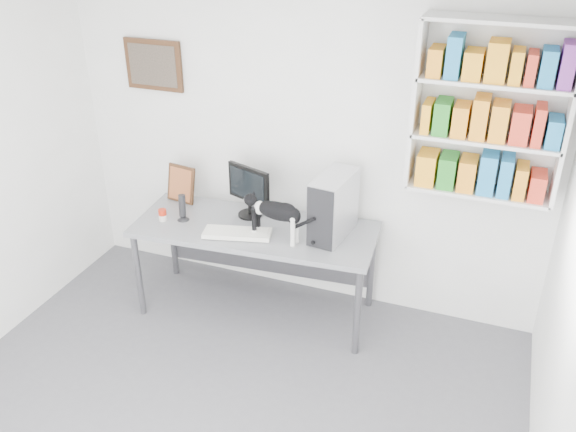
{
  "coord_description": "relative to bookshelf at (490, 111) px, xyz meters",
  "views": [
    {
      "loc": [
        1.51,
        -2.37,
        3.16
      ],
      "look_at": [
        0.06,
        1.53,
        0.95
      ],
      "focal_mm": 38.0,
      "sensor_mm": 36.0,
      "label": 1
    }
  ],
  "objects": [
    {
      "name": "room",
      "position": [
        -1.4,
        -1.85,
        -0.5
      ],
      "size": [
        4.01,
        4.01,
        2.7
      ],
      "color": "#5B5B60",
      "rests_on": "ground"
    },
    {
      "name": "monitor",
      "position": [
        -1.74,
        -0.16,
        -0.82
      ],
      "size": [
        0.46,
        0.33,
        0.44
      ],
      "primitive_type": "cube",
      "rotation": [
        0.0,
        0.0,
        -0.34
      ],
      "color": "black",
      "rests_on": "desk"
    },
    {
      "name": "pc_tower",
      "position": [
        -1.01,
        -0.22,
        -0.8
      ],
      "size": [
        0.28,
        0.52,
        0.5
      ],
      "primitive_type": "cube",
      "rotation": [
        0.0,
        0.0,
        -0.12
      ],
      "color": "silver",
      "rests_on": "desk"
    },
    {
      "name": "soup_can",
      "position": [
        -2.37,
        -0.49,
        -1.0
      ],
      "size": [
        0.08,
        0.08,
        0.1
      ],
      "primitive_type": "cylinder",
      "rotation": [
        0.0,
        0.0,
        0.23
      ],
      "color": "red",
      "rests_on": "desk"
    },
    {
      "name": "keyboard",
      "position": [
        -1.7,
        -0.5,
        -1.03
      ],
      "size": [
        0.56,
        0.32,
        0.04
      ],
      "primitive_type": "cube",
      "rotation": [
        0.0,
        0.0,
        0.25
      ],
      "color": "silver",
      "rests_on": "desk"
    },
    {
      "name": "bookshelf",
      "position": [
        0.0,
        0.0,
        0.0
      ],
      "size": [
        1.03,
        0.28,
        1.24
      ],
      "primitive_type": "cube",
      "color": "silver",
      "rests_on": "room"
    },
    {
      "name": "cat",
      "position": [
        -1.39,
        -0.45,
        -0.88
      ],
      "size": [
        0.56,
        0.21,
        0.33
      ],
      "primitive_type": null,
      "rotation": [
        0.0,
        0.0,
        -0.12
      ],
      "color": "black",
      "rests_on": "desk"
    },
    {
      "name": "leaning_print",
      "position": [
        -2.4,
        -0.11,
        -0.88
      ],
      "size": [
        0.28,
        0.15,
        0.33
      ],
      "primitive_type": "cube",
      "rotation": [
        0.0,
        0.0,
        -0.15
      ],
      "color": "#4D2C18",
      "rests_on": "desk"
    },
    {
      "name": "speaker",
      "position": [
        -2.22,
        -0.42,
        -0.93
      ],
      "size": [
        0.12,
        0.12,
        0.23
      ],
      "primitive_type": "cylinder",
      "rotation": [
        0.0,
        0.0,
        0.25
      ],
      "color": "black",
      "rests_on": "desk"
    },
    {
      "name": "wall_art",
      "position": [
        -2.7,
        0.12,
        0.05
      ],
      "size": [
        0.52,
        0.04,
        0.42
      ],
      "primitive_type": "cube",
      "color": "#4D2C18",
      "rests_on": "room"
    },
    {
      "name": "desk",
      "position": [
        -1.63,
        -0.33,
        -1.45
      ],
      "size": [
        1.98,
        0.9,
        0.8
      ],
      "primitive_type": "cube",
      "rotation": [
        0.0,
        0.0,
        0.08
      ],
      "color": "gray",
      "rests_on": "room"
    }
  ]
}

